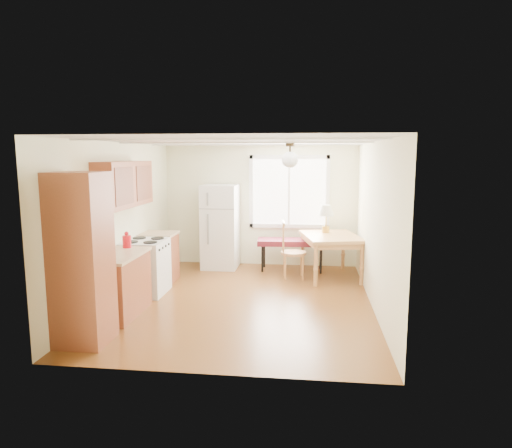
% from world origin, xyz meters
% --- Properties ---
extents(room_shell, '(4.60, 5.60, 2.62)m').
position_xyz_m(room_shell, '(0.00, 0.00, 1.25)').
color(room_shell, '#562D11').
rests_on(room_shell, ground).
extents(kitchen_run, '(0.65, 3.40, 2.20)m').
position_xyz_m(kitchen_run, '(-1.72, -0.63, 0.84)').
color(kitchen_run, brown).
rests_on(kitchen_run, ground).
extents(window_unit, '(1.64, 0.05, 1.51)m').
position_xyz_m(window_unit, '(0.60, 2.47, 1.55)').
color(window_unit, white).
rests_on(window_unit, room_shell).
extents(pendant_light, '(0.26, 0.26, 0.40)m').
position_xyz_m(pendant_light, '(0.70, 0.40, 2.24)').
color(pendant_light, black).
rests_on(pendant_light, room_shell).
extents(refrigerator, '(0.71, 0.74, 1.71)m').
position_xyz_m(refrigerator, '(-0.78, 2.12, 0.85)').
color(refrigerator, white).
rests_on(refrigerator, ground).
extents(bench, '(1.40, 0.59, 0.63)m').
position_xyz_m(bench, '(0.69, 2.03, 0.57)').
color(bench, '#561421').
rests_on(bench, ground).
extents(dining_table, '(1.23, 1.48, 0.81)m').
position_xyz_m(dining_table, '(1.43, 1.60, 0.71)').
color(dining_table, '#B47C45').
rests_on(dining_table, ground).
extents(chair, '(0.48, 0.47, 1.08)m').
position_xyz_m(chair, '(0.64, 1.44, 0.62)').
color(chair, '#B47C45').
rests_on(chair, ground).
extents(table_lamp, '(0.31, 0.31, 0.54)m').
position_xyz_m(table_lamp, '(1.34, 1.89, 1.20)').
color(table_lamp, '#B6933A').
rests_on(table_lamp, dining_table).
extents(coffee_maker, '(0.20, 0.24, 0.34)m').
position_xyz_m(coffee_maker, '(-1.72, -1.32, 1.02)').
color(coffee_maker, black).
rests_on(coffee_maker, kitchen_run).
extents(kettle, '(0.13, 0.13, 0.25)m').
position_xyz_m(kettle, '(-1.73, -0.40, 1.00)').
color(kettle, red).
rests_on(kettle, kitchen_run).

